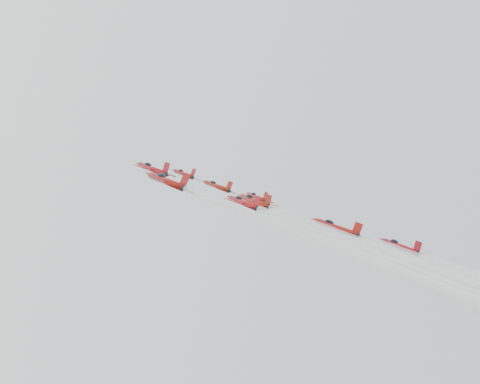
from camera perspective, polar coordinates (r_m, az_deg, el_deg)
jet_lead at (r=161.89m, az=-4.86°, el=1.57°), size 8.99×11.58×7.08m
jet_row2_left at (r=136.83m, az=-7.51°, el=1.98°), size 10.02×12.90×7.89m
jet_row2_center at (r=149.67m, az=-2.00°, el=0.53°), size 8.91×11.48×7.02m
jet_row2_right at (r=156.11m, az=1.37°, el=-0.42°), size 8.54×10.99×6.72m
jet_center at (r=98.14m, az=16.56°, el=-6.47°), size 9.81×93.50×52.99m
jet_rear_farleft at (r=70.55m, az=10.54°, el=-6.04°), size 9.73×92.77×52.58m
jet_rear_left at (r=84.34m, az=15.16°, el=-6.64°), size 8.41×80.20×45.45m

